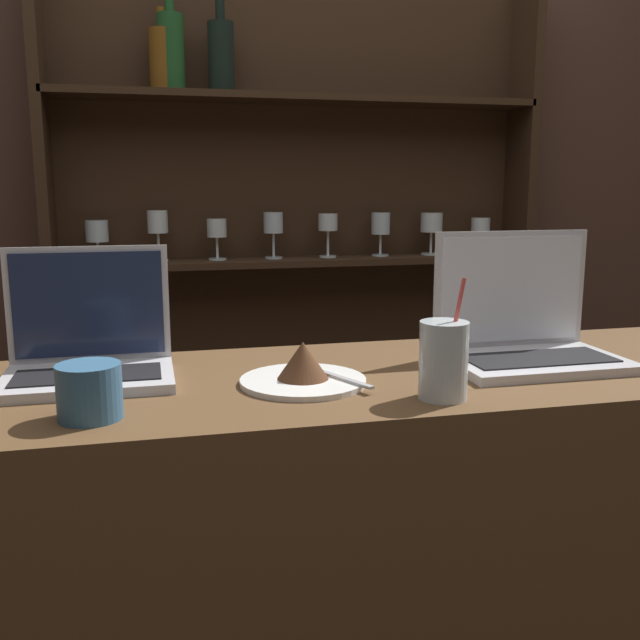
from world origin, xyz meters
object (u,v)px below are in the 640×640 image
at_px(laptop_near, 89,349).
at_px(cake_plate, 303,370).
at_px(laptop_far, 525,333).
at_px(coffee_cup, 89,392).
at_px(water_glass, 444,360).

xyz_separation_m(laptop_near, cake_plate, (0.37, -0.13, -0.03)).
bearing_deg(laptop_far, coffee_cup, -168.53).
bearing_deg(coffee_cup, cake_plate, 17.32).
bearing_deg(laptop_far, cake_plate, -173.15).
relative_size(cake_plate, water_glass, 1.12).
bearing_deg(cake_plate, laptop_far, 6.85).
relative_size(laptop_far, cake_plate, 1.50).
bearing_deg(laptop_far, water_glass, -143.08).
bearing_deg(water_glass, laptop_near, 155.15).
bearing_deg(cake_plate, laptop_near, 160.92).
distance_m(laptop_near, water_glass, 0.63).
relative_size(laptop_near, cake_plate, 1.31).
distance_m(cake_plate, water_glass, 0.25).
bearing_deg(laptop_near, cake_plate, -19.08).
bearing_deg(laptop_near, water_glass, -24.85).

